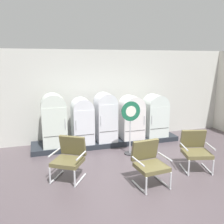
# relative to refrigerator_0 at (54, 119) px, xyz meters

# --- Properties ---
(ground) EXTENTS (12.00, 10.00, 0.05)m
(ground) POSITION_rel_refrigerator_0_xyz_m (1.65, -2.94, -1.00)
(ground) COLOR #51464B
(back_wall) EXTENTS (11.76, 0.12, 2.99)m
(back_wall) POSITION_rel_refrigerator_0_xyz_m (1.65, 0.72, 0.53)
(back_wall) COLOR silver
(back_wall) RESTS_ON ground
(display_plinth) EXTENTS (4.71, 0.95, 0.15)m
(display_plinth) POSITION_rel_refrigerator_0_xyz_m (1.65, 0.09, -0.90)
(display_plinth) COLOR #242930
(display_plinth) RESTS_ON ground
(refrigerator_0) EXTENTS (0.70, 0.73, 1.56)m
(refrigerator_0) POSITION_rel_refrigerator_0_xyz_m (0.00, 0.00, 0.00)
(refrigerator_0) COLOR silver
(refrigerator_0) RESTS_ON display_plinth
(refrigerator_1) EXTENTS (0.62, 0.72, 1.39)m
(refrigerator_1) POSITION_rel_refrigerator_0_xyz_m (0.85, -0.01, -0.09)
(refrigerator_1) COLOR white
(refrigerator_1) RESTS_ON display_plinth
(refrigerator_2) EXTENTS (0.61, 0.70, 1.52)m
(refrigerator_2) POSITION_rel_refrigerator_0_xyz_m (1.58, -0.01, -0.02)
(refrigerator_2) COLOR silver
(refrigerator_2) RESTS_ON display_plinth
(refrigerator_3) EXTENTS (0.72, 0.69, 1.39)m
(refrigerator_3) POSITION_rel_refrigerator_0_xyz_m (2.45, -0.02, -0.10)
(refrigerator_3) COLOR white
(refrigerator_3) RESTS_ON display_plinth
(refrigerator_4) EXTENTS (0.71, 0.68, 1.40)m
(refrigerator_4) POSITION_rel_refrigerator_0_xyz_m (3.30, -0.03, -0.09)
(refrigerator_4) COLOR silver
(refrigerator_4) RESTS_ON display_plinth
(armchair_left) EXTENTS (0.90, 0.92, 0.95)m
(armchair_left) POSITION_rel_refrigerator_0_xyz_m (0.18, -1.91, -0.46)
(armchair_left) COLOR silver
(armchair_left) RESTS_ON ground
(armchair_right) EXTENTS (0.80, 0.83, 0.95)m
(armchair_right) POSITION_rel_refrigerator_0_xyz_m (3.22, -2.35, -0.46)
(armchair_right) COLOR silver
(armchair_right) RESTS_ON ground
(armchair_center) EXTENTS (0.73, 0.75, 0.95)m
(armchair_center) POSITION_rel_refrigerator_0_xyz_m (1.79, -2.70, -0.46)
(armchair_center) COLOR silver
(armchair_center) RESTS_ON ground
(sign_stand) EXTENTS (0.56, 0.32, 1.54)m
(sign_stand) POSITION_rel_refrigerator_0_xyz_m (2.03, -0.99, -0.14)
(sign_stand) COLOR #2D2D30
(sign_stand) RESTS_ON ground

